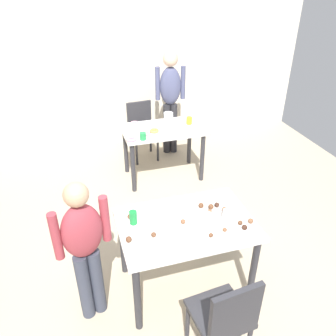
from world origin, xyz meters
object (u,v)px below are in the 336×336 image
chair_near_table (225,316)px  person_girl_near (84,244)px  pitcher_far (168,121)px  dining_table_near (186,232)px  dining_table_far (163,136)px  mixing_bowl (202,220)px  chair_far_table (142,127)px  person_adult_far (170,94)px  soda_can (133,218)px

chair_near_table → person_girl_near: size_ratio=0.65×
chair_near_table → pitcher_far: bearing=81.9°
dining_table_near → dining_table_far: (0.35, 1.95, -0.02)m
mixing_bowl → pitcher_far: 1.98m
person_girl_near → mixing_bowl: person_girl_near is taller
chair_near_table → mixing_bowl: (0.08, 0.71, 0.29)m
person_girl_near → mixing_bowl: size_ratio=6.45×
person_girl_near → mixing_bowl: 0.97m
chair_far_table → mixing_bowl: (-0.09, -2.68, 0.29)m
dining_table_near → chair_near_table: (0.03, -0.76, -0.15)m
dining_table_far → person_adult_far: (0.31, 0.69, 0.34)m
chair_near_table → mixing_bowl: bearing=83.4°
dining_table_near → chair_near_table: chair_near_table is taller
dining_table_near → pitcher_far: pitcher_far is taller
dining_table_far → chair_far_table: size_ratio=1.25×
chair_far_table → person_girl_near: 2.91m
pitcher_far → person_adult_far: bearing=71.2°
chair_near_table → person_girl_near: person_girl_near is taller
dining_table_near → chair_far_table: size_ratio=1.32×
dining_table_near → person_adult_far: 2.74m
person_adult_far → soda_can: size_ratio=13.11×
dining_table_near → mixing_bowl: bearing=-25.1°
dining_table_near → chair_near_table: size_ratio=1.32×
dining_table_near → soda_can: bearing=164.4°
dining_table_far → pitcher_far: 0.25m
dining_table_near → chair_far_table: chair_far_table is taller
person_adult_far → dining_table_near: bearing=-104.1°
mixing_bowl → pitcher_far: (0.30, 1.95, 0.08)m
mixing_bowl → soda_can: soda_can is taller
mixing_bowl → pitcher_far: pitcher_far is taller
dining_table_far → mixing_bowl: bearing=-96.7°
soda_can → person_adult_far: bearing=66.5°
dining_table_near → person_girl_near: size_ratio=0.85×
chair_near_table → chair_far_table: (0.17, 3.39, 0.00)m
person_girl_near → mixing_bowl: bearing=0.4°
dining_table_near → chair_near_table: 0.78m
soda_can → pitcher_far: (0.84, 1.78, 0.05)m
chair_far_table → person_adult_far: person_adult_far is taller
chair_far_table → dining_table_far: bearing=-77.5°
chair_far_table → person_girl_near: bearing=-111.4°
dining_table_far → person_girl_near: person_girl_near is taller
mixing_bowl → person_girl_near: bearing=-179.6°
chair_near_table → pitcher_far: 2.71m
chair_far_table → person_adult_far: 0.66m
person_girl_near → person_adult_far: 3.11m
dining_table_near → person_adult_far: size_ratio=0.72×
chair_near_table → person_adult_far: (0.63, 3.40, 0.47)m
chair_near_table → chair_far_table: size_ratio=1.00×
soda_can → pitcher_far: pitcher_far is taller
pitcher_far → soda_can: bearing=-115.4°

